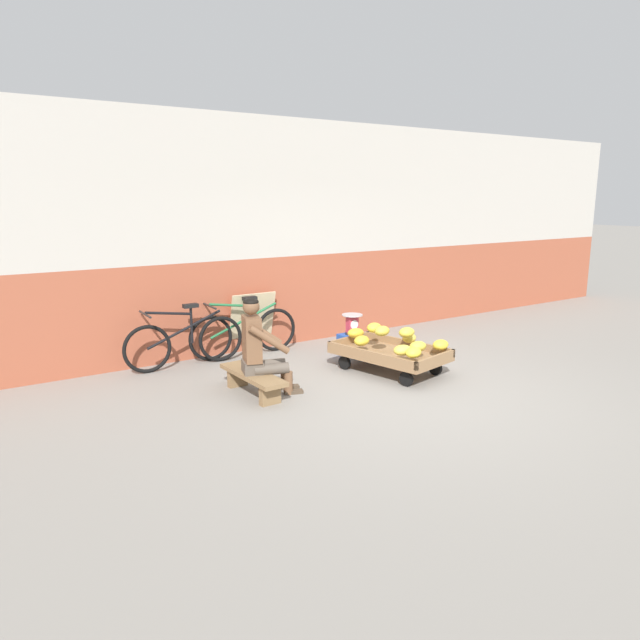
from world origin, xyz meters
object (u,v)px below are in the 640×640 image
Objects in this scene: banana_cart at (389,354)px; weighing_scale at (352,324)px; low_bench at (253,378)px; bicycle_near_left at (185,342)px; sign_board at (252,322)px; vendor_seated at (260,347)px; bicycle_far_left at (244,332)px; plastic_crate at (352,344)px.

banana_cart is 5.28× the size of weighing_scale.
bicycle_near_left is at bearing 98.86° from low_bench.
sign_board reaches higher than weighing_scale.
low_bench is at bearing -81.14° from bicycle_near_left.
vendor_seated is at bearing 174.94° from banana_cart.
low_bench is 2.01m from sign_board.
bicycle_near_left reaches higher than low_bench.
banana_cart is 0.95× the size of bicycle_near_left.
banana_cart is 1.43× the size of low_bench.
sign_board reaches higher than bicycle_far_left.
vendor_seated is 1.30× the size of sign_board.
weighing_scale is (2.02, 0.79, 0.25)m from low_bench.
weighing_scale is 0.34× the size of sign_board.
vendor_seated is at bearing -16.96° from low_bench.
banana_cart is 1.39× the size of vendor_seated.
plastic_crate is (0.12, 0.98, -0.09)m from banana_cart.
weighing_scale reaches higher than plastic_crate.
low_bench is 2.17m from plastic_crate.
plastic_crate reaches higher than low_bench.
bicycle_near_left is at bearing 141.43° from banana_cart.
weighing_scale is (0.00, -0.00, 0.30)m from plastic_crate.
vendor_seated is (-1.81, 0.16, 0.33)m from banana_cart.
sign_board is at bearing 116.85° from banana_cart.
low_bench is at bearing -158.58° from plastic_crate.
bicycle_far_left is 1.89× the size of sign_board.
vendor_seated reaches higher than banana_cart.
low_bench is 2.18m from weighing_scale.
weighing_scale is at bearing 22.88° from vendor_seated.
plastic_crate is at bearing -41.59° from sign_board.
bicycle_near_left is (-2.14, 1.70, 0.11)m from banana_cart.
bicycle_far_left is at bearing 148.92° from weighing_scale.
banana_cart is 1.91m from low_bench.
plastic_crate is 0.41× the size of sign_board.
bicycle_far_left reaches higher than weighing_scale.
vendor_seated reaches higher than low_bench.
bicycle_far_left reaches higher than low_bench.
banana_cart is 2.73m from bicycle_near_left.
low_bench is at bearing -113.11° from bicycle_far_left.
sign_board reaches higher than plastic_crate.
bicycle_near_left is at bearing 162.13° from weighing_scale.
vendor_seated is at bearing -157.12° from weighing_scale.
bicycle_near_left is 1.17m from sign_board.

